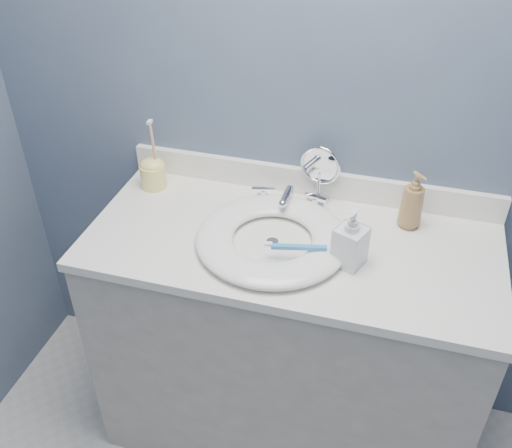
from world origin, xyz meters
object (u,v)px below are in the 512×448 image
(makeup_mirror, at_px, (320,172))
(soap_bottle_amber, at_px, (413,200))
(soap_bottle_clear, at_px, (351,238))
(toothbrush_holder, at_px, (153,172))

(makeup_mirror, relative_size, soap_bottle_amber, 1.06)
(makeup_mirror, height_order, soap_bottle_amber, makeup_mirror)
(soap_bottle_clear, height_order, toothbrush_holder, toothbrush_holder)
(makeup_mirror, bearing_deg, toothbrush_holder, -163.39)
(soap_bottle_amber, xyz_separation_m, soap_bottle_clear, (-0.15, -0.23, -0.00))
(soap_bottle_clear, relative_size, toothbrush_holder, 0.71)
(makeup_mirror, distance_m, toothbrush_holder, 0.55)
(soap_bottle_clear, bearing_deg, makeup_mirror, 138.37)
(soap_bottle_amber, bearing_deg, toothbrush_holder, 136.33)
(makeup_mirror, relative_size, toothbrush_holder, 0.80)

